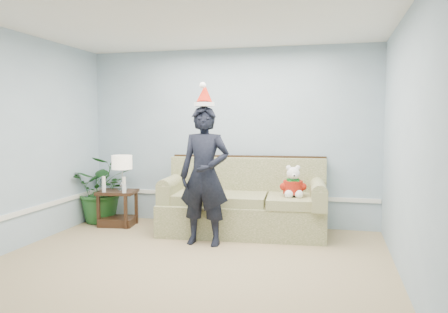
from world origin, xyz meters
TOP-DOWN VIEW (x-y plane):
  - room_shell at (0.00, 0.00)m, footprint 4.54×5.04m
  - wainscot_trim at (-1.18, 1.18)m, footprint 4.49×4.99m
  - sofa at (0.32, 2.02)m, footprint 2.38×1.17m
  - side_table at (-1.63, 1.95)m, footprint 0.62×0.54m
  - table_lamp at (-1.54, 1.94)m, footprint 0.31×0.31m
  - candle_pair at (-1.59, 1.77)m, footprint 0.39×0.06m
  - houseplant at (-1.97, 2.11)m, footprint 1.18×1.11m
  - man at (-0.04, 1.29)m, footprint 0.66×0.44m
  - santa_hat at (-0.04, 1.31)m, footprint 0.30×0.33m
  - teddy_bear at (1.03, 1.90)m, footprint 0.32×0.33m

SIDE VIEW (x-z plane):
  - side_table at x=-1.63m, z-range -0.06..0.48m
  - sofa at x=0.32m, z-range -0.16..0.92m
  - wainscot_trim at x=-1.18m, z-range 0.42..0.48m
  - houseplant at x=-1.97m, z-range 0.00..1.06m
  - candle_pair at x=-1.59m, z-range 0.53..0.77m
  - teddy_bear at x=1.03m, z-range 0.51..0.94m
  - man at x=-0.04m, z-range 0.00..1.79m
  - table_lamp at x=-1.54m, z-range 0.68..1.23m
  - room_shell at x=0.00m, z-range -0.02..2.72m
  - santa_hat at x=-0.04m, z-range 1.76..2.07m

